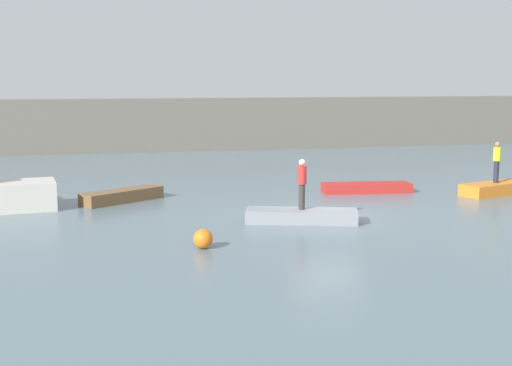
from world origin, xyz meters
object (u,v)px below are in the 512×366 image
object	(u,v)px
rowboat_brown	(122,196)
rowboat_red	(366,188)
person_red_shirt	(302,182)
rowboat_orange	(495,188)
person_hiviz_shirt	(497,160)
rowboat_grey	(302,216)
mooring_buoy	(203,239)

from	to	relation	value
rowboat_brown	rowboat_red	xyz separation A→B (m)	(10.56, -0.00, -0.05)
person_red_shirt	rowboat_red	bearing A→B (deg)	50.13
rowboat_orange	person_hiviz_shirt	xyz separation A→B (m)	(0.00, -0.00, 1.25)
person_red_shirt	rowboat_orange	bearing A→B (deg)	21.07
rowboat_grey	rowboat_red	xyz separation A→B (m)	(4.69, 5.61, -0.03)
rowboat_brown	person_hiviz_shirt	size ratio (longest dim) A/B	2.00
rowboat_orange	person_hiviz_shirt	size ratio (longest dim) A/B	1.88
person_red_shirt	rowboat_grey	bearing A→B (deg)	0.00
mooring_buoy	rowboat_grey	bearing A→B (deg)	36.52
person_hiviz_shirt	mooring_buoy	distance (m)	15.39
rowboat_brown	rowboat_red	distance (m)	10.56
person_hiviz_shirt	mooring_buoy	size ratio (longest dim) A/B	3.03
rowboat_red	mooring_buoy	xyz separation A→B (m)	(-8.60, -8.51, 0.09)
rowboat_grey	rowboat_red	bearing A→B (deg)	68.15
person_hiviz_shirt	rowboat_grey	bearing A→B (deg)	-158.93
rowboat_grey	person_red_shirt	size ratio (longest dim) A/B	2.20
rowboat_orange	rowboat_brown	bearing A→B (deg)	155.26
person_red_shirt	mooring_buoy	world-z (taller)	person_red_shirt
rowboat_red	mooring_buoy	bearing A→B (deg)	-129.11
mooring_buoy	person_hiviz_shirt	bearing A→B (deg)	25.92
rowboat_red	person_red_shirt	size ratio (longest dim) A/B	2.21
rowboat_brown	person_hiviz_shirt	xyz separation A→B (m)	(15.76, -1.81, 1.25)
rowboat_grey	person_hiviz_shirt	size ratio (longest dim) A/B	2.17
person_red_shirt	mooring_buoy	size ratio (longest dim) A/B	2.99
rowboat_red	mooring_buoy	world-z (taller)	mooring_buoy
person_hiviz_shirt	rowboat_brown	bearing A→B (deg)	173.46
rowboat_orange	mooring_buoy	xyz separation A→B (m)	(-13.80, -6.71, 0.04)
rowboat_grey	rowboat_red	size ratio (longest dim) A/B	1.00
rowboat_red	mooring_buoy	size ratio (longest dim) A/B	6.59
rowboat_red	rowboat_orange	world-z (taller)	rowboat_orange
rowboat_brown	mooring_buoy	bearing A→B (deg)	-110.68
rowboat_orange	mooring_buoy	bearing A→B (deg)	-172.28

